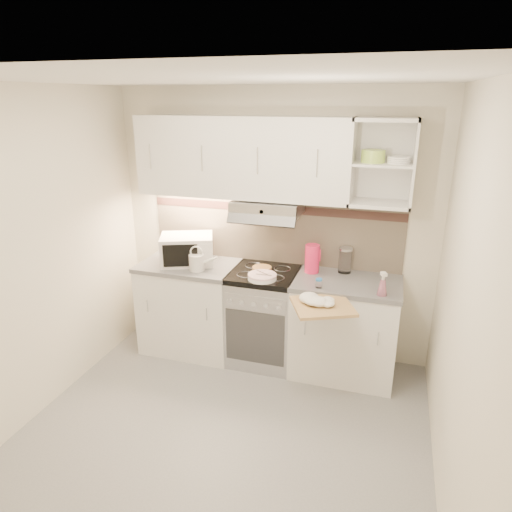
{
  "coord_description": "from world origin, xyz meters",
  "views": [
    {
      "loc": [
        1.06,
        -2.61,
        2.4
      ],
      "look_at": [
        -0.03,
        0.95,
        1.1
      ],
      "focal_mm": 32.0,
      "sensor_mm": 36.0,
      "label": 1
    }
  ],
  "objects_px": {
    "plate_stack": "(262,277)",
    "spray_bottle": "(383,285)",
    "microwave": "(187,249)",
    "glass_jar": "(345,260)",
    "electric_range": "(264,316)",
    "cutting_board": "(323,306)",
    "pink_pitcher": "(312,259)",
    "watering_can": "(198,262)"
  },
  "relations": [
    {
      "from": "pink_pitcher",
      "to": "cutting_board",
      "type": "height_order",
      "value": "pink_pitcher"
    },
    {
      "from": "microwave",
      "to": "plate_stack",
      "type": "distance_m",
      "value": 0.83
    },
    {
      "from": "microwave",
      "to": "plate_stack",
      "type": "bearing_deg",
      "value": -35.57
    },
    {
      "from": "electric_range",
      "to": "watering_can",
      "type": "bearing_deg",
      "value": -166.53
    },
    {
      "from": "electric_range",
      "to": "spray_bottle",
      "type": "height_order",
      "value": "spray_bottle"
    },
    {
      "from": "microwave",
      "to": "plate_stack",
      "type": "relative_size",
      "value": 2.3
    },
    {
      "from": "electric_range",
      "to": "microwave",
      "type": "relative_size",
      "value": 1.55
    },
    {
      "from": "electric_range",
      "to": "glass_jar",
      "type": "height_order",
      "value": "glass_jar"
    },
    {
      "from": "watering_can",
      "to": "glass_jar",
      "type": "xyz_separation_m",
      "value": [
        1.29,
        0.34,
        0.03
      ]
    },
    {
      "from": "electric_range",
      "to": "microwave",
      "type": "bearing_deg",
      "value": 179.35
    },
    {
      "from": "watering_can",
      "to": "glass_jar",
      "type": "relative_size",
      "value": 1.18
    },
    {
      "from": "cutting_board",
      "to": "spray_bottle",
      "type": "bearing_deg",
      "value": 9.3
    },
    {
      "from": "watering_can",
      "to": "pink_pitcher",
      "type": "bearing_deg",
      "value": 9.16
    },
    {
      "from": "microwave",
      "to": "spray_bottle",
      "type": "distance_m",
      "value": 1.82
    },
    {
      "from": "spray_bottle",
      "to": "cutting_board",
      "type": "xyz_separation_m",
      "value": [
        -0.43,
        -0.29,
        -0.11
      ]
    },
    {
      "from": "microwave",
      "to": "cutting_board",
      "type": "height_order",
      "value": "microwave"
    },
    {
      "from": "electric_range",
      "to": "spray_bottle",
      "type": "relative_size",
      "value": 4.22
    },
    {
      "from": "watering_can",
      "to": "electric_range",
      "type": "bearing_deg",
      "value": 8.14
    },
    {
      "from": "cutting_board",
      "to": "plate_stack",
      "type": "bearing_deg",
      "value": 126.2
    },
    {
      "from": "spray_bottle",
      "to": "pink_pitcher",
      "type": "bearing_deg",
      "value": 127.58
    },
    {
      "from": "pink_pitcher",
      "to": "spray_bottle",
      "type": "distance_m",
      "value": 0.72
    },
    {
      "from": "microwave",
      "to": "spray_bottle",
      "type": "bearing_deg",
      "value": -29.48
    },
    {
      "from": "electric_range",
      "to": "pink_pitcher",
      "type": "distance_m",
      "value": 0.72
    },
    {
      "from": "watering_can",
      "to": "spray_bottle",
      "type": "distance_m",
      "value": 1.64
    },
    {
      "from": "plate_stack",
      "to": "electric_range",
      "type": "bearing_deg",
      "value": 100.47
    },
    {
      "from": "microwave",
      "to": "glass_jar",
      "type": "relative_size",
      "value": 2.49
    },
    {
      "from": "plate_stack",
      "to": "glass_jar",
      "type": "bearing_deg",
      "value": 29.74
    },
    {
      "from": "spray_bottle",
      "to": "cutting_board",
      "type": "relative_size",
      "value": 0.48
    },
    {
      "from": "plate_stack",
      "to": "cutting_board",
      "type": "relative_size",
      "value": 0.57
    },
    {
      "from": "electric_range",
      "to": "glass_jar",
      "type": "xyz_separation_m",
      "value": [
        0.7,
        0.2,
        0.57
      ]
    },
    {
      "from": "pink_pitcher",
      "to": "cutting_board",
      "type": "bearing_deg",
      "value": -92.15
    },
    {
      "from": "watering_can",
      "to": "microwave",
      "type": "bearing_deg",
      "value": 133.92
    },
    {
      "from": "watering_can",
      "to": "plate_stack",
      "type": "distance_m",
      "value": 0.63
    },
    {
      "from": "spray_bottle",
      "to": "electric_range",
      "type": "bearing_deg",
      "value": 143.91
    },
    {
      "from": "microwave",
      "to": "watering_can",
      "type": "height_order",
      "value": "microwave"
    },
    {
      "from": "watering_can",
      "to": "spray_bottle",
      "type": "bearing_deg",
      "value": -8.08
    },
    {
      "from": "pink_pitcher",
      "to": "cutting_board",
      "type": "distance_m",
      "value": 0.68
    },
    {
      "from": "spray_bottle",
      "to": "cutting_board",
      "type": "distance_m",
      "value": 0.53
    },
    {
      "from": "microwave",
      "to": "glass_jar",
      "type": "distance_m",
      "value": 1.48
    },
    {
      "from": "watering_can",
      "to": "cutting_board",
      "type": "distance_m",
      "value": 1.27
    },
    {
      "from": "microwave",
      "to": "spray_bottle",
      "type": "height_order",
      "value": "microwave"
    },
    {
      "from": "plate_stack",
      "to": "spray_bottle",
      "type": "relative_size",
      "value": 1.18
    }
  ]
}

